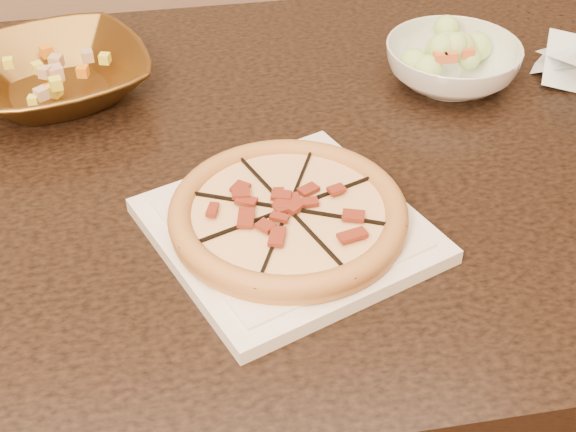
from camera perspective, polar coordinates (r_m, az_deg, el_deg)
name	(u,v)px	position (r m, az deg, el deg)	size (l,w,h in m)	color
dining_table	(213,217)	(1.11, -5.35, -0.04)	(1.46, 0.98, 0.75)	black
plate	(288,229)	(0.91, 0.00, -0.94)	(0.37, 0.37, 0.02)	silver
pizza	(288,213)	(0.90, 0.00, 0.19)	(0.27, 0.27, 0.03)	#AF7F40
bronze_bowl	(56,76)	(1.20, -16.16, 9.53)	(0.26, 0.26, 0.06)	brown
mixed_dish	(49,47)	(1.18, -16.66, 11.42)	(0.09, 0.12, 0.03)	tan
salad_bowl	(452,64)	(1.21, 11.58, 10.53)	(0.20, 0.20, 0.06)	white
salad	(455,34)	(1.19, 11.80, 12.57)	(0.09, 0.10, 0.04)	#B4E779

